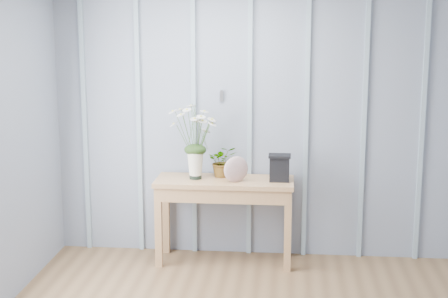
# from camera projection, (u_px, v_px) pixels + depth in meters

# --- Properties ---
(room_shell) EXTENTS (4.00, 4.50, 2.50)m
(room_shell) POSITION_uv_depth(u_px,v_px,m) (276.00, 41.00, 4.61)
(room_shell) COLOR #858FA2
(room_shell) RESTS_ON ground
(sideboard) EXTENTS (1.20, 0.45, 0.75)m
(sideboard) POSITION_uv_depth(u_px,v_px,m) (225.00, 192.00, 5.98)
(sideboard) COLOR #A77B4E
(sideboard) RESTS_ON ground
(daisy_vase) EXTENTS (0.47, 0.36, 0.67)m
(daisy_vase) POSITION_uv_depth(u_px,v_px,m) (195.00, 132.00, 5.90)
(daisy_vase) COLOR black
(daisy_vase) RESTS_ON sideboard
(spider_plant) EXTENTS (0.29, 0.27, 0.28)m
(spider_plant) POSITION_uv_depth(u_px,v_px,m) (223.00, 161.00, 6.03)
(spider_plant) COLOR #1C3613
(spider_plant) RESTS_ON sideboard
(felt_disc_vessel) EXTENTS (0.23, 0.16, 0.23)m
(felt_disc_vessel) POSITION_uv_depth(u_px,v_px,m) (236.00, 169.00, 5.84)
(felt_disc_vessel) COLOR #864D5D
(felt_disc_vessel) RESTS_ON sideboard
(carved_box) EXTENTS (0.19, 0.15, 0.23)m
(carved_box) POSITION_uv_depth(u_px,v_px,m) (279.00, 168.00, 5.88)
(carved_box) COLOR black
(carved_box) RESTS_ON sideboard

